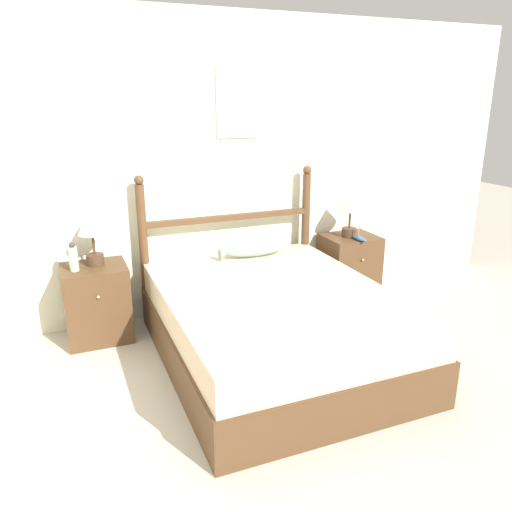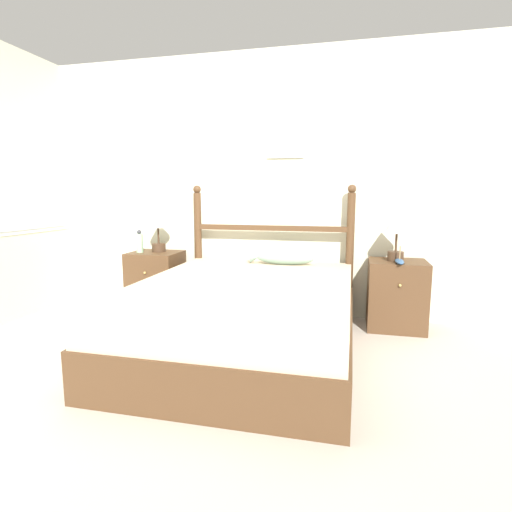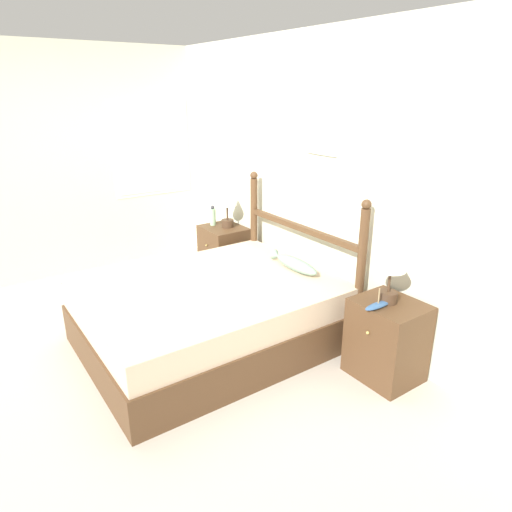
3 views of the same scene
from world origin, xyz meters
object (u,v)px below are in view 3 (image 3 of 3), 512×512
object	(u,v)px
table_lamp_right	(391,265)
model_boat	(378,305)
bottle	(213,216)
fish_pillow	(295,264)
table_lamp_left	(227,202)
bed	(210,315)
nightstand_left	(224,253)
nightstand_right	(387,340)

from	to	relation	value
table_lamp_right	model_boat	size ratio (longest dim) A/B	1.67
bottle	fish_pillow	world-z (taller)	bottle
table_lamp_left	bed	bearing A→B (deg)	-37.74
table_lamp_right	fish_pillow	xyz separation A→B (m)	(-1.00, -0.05, -0.30)
table_lamp_right	model_boat	bearing A→B (deg)	-80.33
table_lamp_left	fish_pillow	xyz separation A→B (m)	(1.30, -0.10, -0.30)
bed	bottle	distance (m)	1.59
bottle	model_boat	bearing A→B (deg)	-1.92
model_boat	nightstand_left	bearing A→B (deg)	176.69
nightstand_left	table_lamp_right	world-z (taller)	table_lamp_right
nightstand_right	fish_pillow	world-z (taller)	fish_pillow
fish_pillow	model_boat	bearing A→B (deg)	-4.38
model_boat	nightstand_right	bearing A→B (deg)	87.90
bottle	table_lamp_left	bearing A→B (deg)	30.83
nightstand_left	bottle	size ratio (longest dim) A/B	2.70
model_boat	fish_pillow	size ratio (longest dim) A/B	0.43
bed	nightstand_left	world-z (taller)	nightstand_left
bed	nightstand_left	bearing A→B (deg)	144.15
nightstand_right	table_lamp_right	world-z (taller)	table_lamp_right
nightstand_left	table_lamp_left	bearing A→B (deg)	63.65
nightstand_right	table_lamp_right	size ratio (longest dim) A/B	1.45
table_lamp_right	nightstand_right	bearing A→B (deg)	19.76
nightstand_right	table_lamp_right	bearing A→B (deg)	-160.24
nightstand_right	table_lamp_left	distance (m)	2.39
nightstand_left	bottle	world-z (taller)	bottle
bed	fish_pillow	world-z (taller)	fish_pillow
model_boat	table_lamp_left	bearing A→B (deg)	175.59
nightstand_left	nightstand_right	xyz separation A→B (m)	(2.34, 0.00, 0.00)
bed	bottle	bearing A→B (deg)	148.76
nightstand_right	bottle	size ratio (longest dim) A/B	2.70
bed	nightstand_right	xyz separation A→B (m)	(1.17, 0.85, 0.04)
bed	fish_pillow	bearing A→B (deg)	79.43
table_lamp_left	fish_pillow	bearing A→B (deg)	-4.43
nightstand_right	bottle	xyz separation A→B (m)	(-2.48, -0.05, 0.41)
nightstand_right	model_boat	world-z (taller)	model_boat
nightstand_left	bottle	xyz separation A→B (m)	(-0.14, -0.05, 0.41)
bed	fish_pillow	xyz separation A→B (m)	(0.15, 0.79, 0.33)
nightstand_left	model_boat	size ratio (longest dim) A/B	2.43
nightstand_right	table_lamp_right	xyz separation A→B (m)	(-0.03, -0.01, 0.59)
bed	model_boat	distance (m)	1.41
nightstand_right	model_boat	distance (m)	0.35
nightstand_left	nightstand_right	size ratio (longest dim) A/B	1.00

